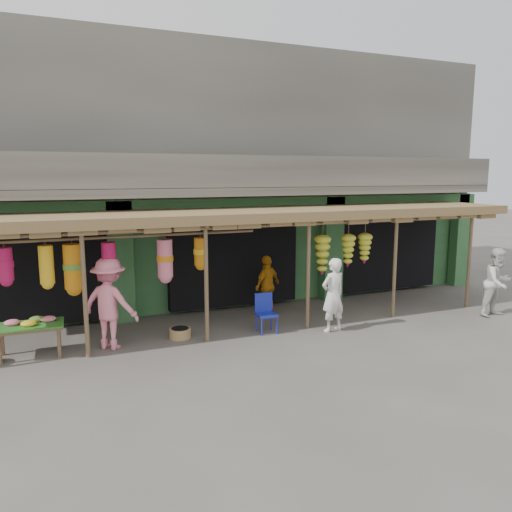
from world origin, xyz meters
name	(u,v)px	position (x,y,z in m)	size (l,w,h in m)	color
ground	(266,330)	(0.00, 0.00, 0.00)	(80.00, 80.00, 0.00)	#514C47
building	(203,183)	(0.00, 4.87, 3.37)	(16.40, 6.80, 7.00)	gray
awning	(248,219)	(-0.13, 0.80, 2.57)	(14.00, 2.70, 2.79)	brown
flower_table	(30,326)	(-5.04, 0.29, 0.63)	(1.32, 0.81, 0.78)	brown
blue_chair	(265,311)	(-0.06, -0.09, 0.51)	(0.45, 0.46, 0.91)	#172297
basket_right	(180,333)	(-2.00, 0.23, 0.11)	(0.49, 0.49, 0.22)	#9E764A
person_front	(333,295)	(1.42, -0.65, 0.87)	(0.63, 0.42, 1.74)	white
person_right	(498,282)	(6.00, -1.19, 0.89)	(0.86, 0.67, 1.78)	silver
person_vendor	(267,285)	(0.57, 1.20, 0.79)	(0.92, 0.38, 1.57)	#C47912
person_shopper	(110,303)	(-3.50, 0.16, 0.97)	(1.25, 0.72, 1.94)	pink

